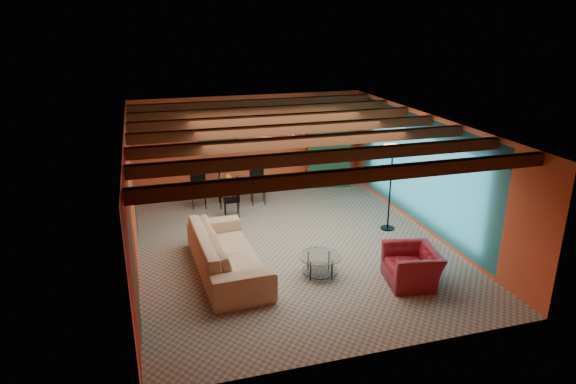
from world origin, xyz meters
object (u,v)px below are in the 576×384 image
object	(u,v)px
sofa	(227,252)
floor_lamp	(390,188)
potted_plant	(328,108)
coffee_table	(320,265)
vase	(228,166)
dining_table	(228,188)
armchair	(412,266)
armoire	(326,151)

from	to	relation	value
sofa	floor_lamp	world-z (taller)	floor_lamp
potted_plant	coffee_table	bearing A→B (deg)	-111.60
potted_plant	vase	size ratio (longest dim) A/B	2.31
coffee_table	vase	world-z (taller)	vase
sofa	floor_lamp	xyz separation A→B (m)	(3.99, 1.03, 0.59)
dining_table	vase	world-z (taller)	vase
armchair	floor_lamp	distance (m)	2.62
coffee_table	floor_lamp	world-z (taller)	floor_lamp
armchair	coffee_table	bearing A→B (deg)	-105.84
dining_table	armchair	bearing A→B (deg)	-62.86
floor_lamp	potted_plant	size ratio (longest dim) A/B	4.51
sofa	potted_plant	bearing A→B (deg)	-42.01
sofa	potted_plant	distance (m)	6.19
floor_lamp	potted_plant	distance (m)	3.76
armchair	potted_plant	xyz separation A→B (m)	(0.50, 5.95, 1.94)
sofa	armoire	world-z (taller)	armoire
sofa	armoire	bearing A→B (deg)	-42.01
floor_lamp	vase	world-z (taller)	floor_lamp
armoire	armchair	bearing A→B (deg)	-84.12
sofa	potted_plant	xyz separation A→B (m)	(3.74, 4.56, 1.86)
dining_table	vase	distance (m)	0.59
dining_table	potted_plant	bearing A→B (deg)	16.96
armchair	coffee_table	size ratio (longest dim) A/B	1.27
dining_table	armoire	bearing A→B (deg)	16.96
sofa	potted_plant	world-z (taller)	potted_plant
armchair	potted_plant	world-z (taller)	potted_plant
sofa	armchair	xyz separation A→B (m)	(3.24, -1.39, -0.09)
coffee_table	armoire	world-z (taller)	armoire
armoire	coffee_table	bearing A→B (deg)	-100.88
armchair	dining_table	xyz separation A→B (m)	(-2.57, 5.01, 0.16)
dining_table	floor_lamp	distance (m)	4.24
armchair	floor_lamp	size ratio (longest dim) A/B	0.51
potted_plant	dining_table	bearing A→B (deg)	-163.04
armoire	potted_plant	size ratio (longest dim) A/B	4.56
armchair	vase	world-z (taller)	vase
dining_table	floor_lamp	bearing A→B (deg)	-38.03
vase	dining_table	bearing A→B (deg)	0.00
coffee_table	dining_table	size ratio (longest dim) A/B	0.43
armchair	floor_lamp	bearing A→B (deg)	172.76
armoire	floor_lamp	xyz separation A→B (m)	(0.24, -3.53, -0.01)
coffee_table	floor_lamp	bearing A→B (deg)	35.96
coffee_table	vase	size ratio (longest dim) A/B	4.18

